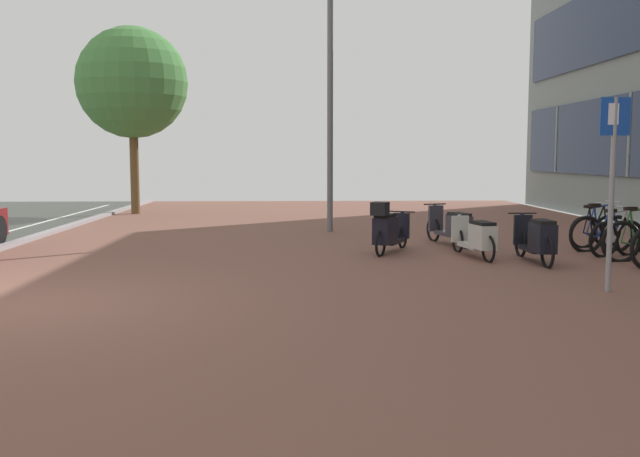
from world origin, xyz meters
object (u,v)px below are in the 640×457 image
object	(u,v)px
scooter_far	(477,237)
bicycle_rack_03	(617,238)
scooter_near	(452,227)
bicycle_rack_05	(595,231)
scooter_extra	(537,239)
bicycle_rack_02	(639,241)
lamp_post	(330,94)
bicycle_rack_04	(602,233)
scooter_mid	(388,229)
parking_sign	(612,173)
street_tree	(132,83)

from	to	relation	value
scooter_far	bicycle_rack_03	bearing A→B (deg)	3.79
scooter_near	bicycle_rack_03	bearing A→B (deg)	-31.35
bicycle_rack_05	scooter_extra	size ratio (longest dim) A/B	0.65
bicycle_rack_05	scooter_near	distance (m)	2.83
bicycle_rack_02	lamp_post	xyz separation A→B (m)	(-5.12, 5.06, 2.93)
bicycle_rack_03	scooter_far	bearing A→B (deg)	-176.21
bicycle_rack_03	bicycle_rack_04	distance (m)	0.64
scooter_far	scooter_near	bearing A→B (deg)	90.96
bicycle_rack_05	scooter_far	size ratio (longest dim) A/B	0.67
scooter_near	scooter_mid	world-z (taller)	scooter_mid
scooter_near	scooter_mid	size ratio (longest dim) A/B	1.10
lamp_post	bicycle_rack_04	bearing A→B (deg)	-37.04
scooter_far	parking_sign	distance (m)	3.51
lamp_post	bicycle_rack_05	bearing A→B (deg)	-31.40
scooter_mid	street_tree	world-z (taller)	street_tree
bicycle_rack_02	bicycle_rack_03	world-z (taller)	bicycle_rack_02
scooter_mid	scooter_extra	bearing A→B (deg)	-28.77
bicycle_rack_02	scooter_extra	distance (m)	1.86
scooter_extra	street_tree	distance (m)	14.58
scooter_extra	parking_sign	distance (m)	2.78
bicycle_rack_05	lamp_post	bearing A→B (deg)	148.60
scooter_mid	lamp_post	world-z (taller)	lamp_post
bicycle_rack_04	street_tree	bearing A→B (deg)	139.59
bicycle_rack_03	bicycle_rack_05	xyz separation A→B (m)	(0.15, 1.27, -0.00)
scooter_mid	lamp_post	xyz separation A→B (m)	(-0.88, 3.93, 2.84)
bicycle_rack_02	parking_sign	bearing A→B (deg)	-123.23
scooter_near	scooter_extra	size ratio (longest dim) A/B	0.97
scooter_mid	bicycle_rack_05	bearing A→B (deg)	10.22
scooter_extra	street_tree	xyz separation A→B (m)	(-9.16, 10.74, 3.67)
parking_sign	street_tree	world-z (taller)	street_tree
bicycle_rack_02	scooter_extra	bearing A→B (deg)	-174.54
bicycle_rack_02	scooter_near	world-z (taller)	bicycle_rack_02
scooter_extra	parking_sign	world-z (taller)	parking_sign
bicycle_rack_04	parking_sign	distance (m)	4.47
bicycle_rack_02	scooter_extra	xyz separation A→B (m)	(-1.86, -0.18, 0.05)
scooter_mid	scooter_far	bearing A→B (deg)	-23.96
bicycle_rack_03	scooter_extra	size ratio (longest dim) A/B	0.66
scooter_extra	street_tree	world-z (taller)	street_tree
bicycle_rack_02	scooter_far	xyz separation A→B (m)	(-2.73, 0.46, 0.01)
bicycle_rack_03	parking_sign	distance (m)	3.92
scooter_far	lamp_post	xyz separation A→B (m)	(-2.39, 4.60, 2.92)
bicycle_rack_04	scooter_near	bearing A→B (deg)	159.70
scooter_extra	scooter_mid	bearing A→B (deg)	151.23
bicycle_rack_03	bicycle_rack_04	size ratio (longest dim) A/B	0.91
scooter_near	scooter_extra	bearing A→B (deg)	-69.63
bicycle_rack_03	parking_sign	bearing A→B (deg)	-116.57
bicycle_rack_02	street_tree	world-z (taller)	street_tree
bicycle_rack_05	street_tree	world-z (taller)	street_tree
bicycle_rack_04	scooter_extra	xyz separation A→B (m)	(-1.76, -1.45, 0.06)
scooter_extra	bicycle_rack_04	bearing A→B (deg)	39.42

